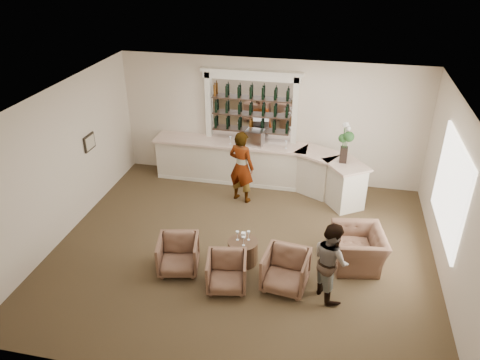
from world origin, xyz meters
name	(u,v)px	position (x,y,z in m)	size (l,w,h in m)	color
ground	(242,250)	(0.00, 0.00, 0.00)	(8.00, 8.00, 0.00)	brown
room_shell	(258,138)	(0.16, 0.71, 2.34)	(8.04, 7.02, 3.32)	beige
bar_counter	(260,165)	(-0.16, 3.00, 0.57)	(5.72, 1.80, 1.14)	silver
back_bar_alcove	(251,107)	(-0.50, 3.41, 2.03)	(2.64, 0.25, 3.00)	white
cocktail_table	(243,251)	(0.09, -0.38, 0.25)	(0.62, 0.62, 0.50)	#442B1D
sommelier	(241,167)	(-0.47, 2.11, 0.93)	(0.68, 0.45, 1.86)	gray
guest	(331,261)	(1.85, -1.02, 0.78)	(0.76, 0.59, 1.57)	gray
armchair_left	(178,255)	(-1.12, -0.91, 0.37)	(0.78, 0.80, 0.73)	brown
armchair_center	(227,272)	(-0.05, -1.22, 0.35)	(0.74, 0.76, 0.69)	brown
armchair_right	(286,270)	(1.04, -0.97, 0.38)	(0.82, 0.84, 0.77)	brown
armchair_far	(358,248)	(2.39, 0.06, 0.37)	(1.14, 0.99, 0.74)	brown
espresso_machine	(255,138)	(-0.32, 3.04, 1.34)	(0.46, 0.38, 0.40)	#AAAAAE
flower_vase	(345,140)	(1.95, 2.47, 1.72)	(0.27, 0.27, 1.03)	black
wine_glass_bar_left	(286,145)	(0.51, 2.98, 1.25)	(0.07, 0.07, 0.21)	white
wine_glass_bar_right	(230,140)	(-0.96, 2.96, 1.25)	(0.07, 0.07, 0.21)	white
wine_glass_tbl_a	(237,236)	(-0.03, -0.35, 0.60)	(0.07, 0.07, 0.21)	white
wine_glass_tbl_b	(249,236)	(0.19, -0.30, 0.60)	(0.07, 0.07, 0.21)	white
wine_glass_tbl_c	(244,241)	(0.13, -0.51, 0.60)	(0.07, 0.07, 0.21)	white
napkin_holder	(243,235)	(0.07, -0.24, 0.56)	(0.08, 0.08, 0.12)	white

